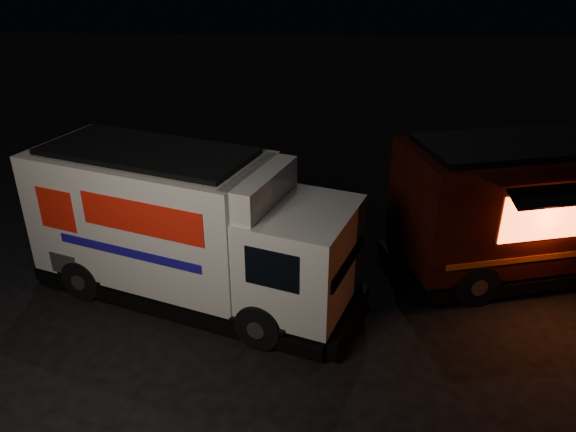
% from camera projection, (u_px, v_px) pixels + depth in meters
% --- Properties ---
extents(ground, '(80.00, 80.00, 0.00)m').
position_uv_depth(ground, '(193.00, 324.00, 11.84)').
color(ground, black).
rests_on(ground, ground).
extents(white_truck, '(7.82, 4.87, 3.36)m').
position_uv_depth(white_truck, '(193.00, 228.00, 12.12)').
color(white_truck, silver).
rests_on(white_truck, ground).
extents(red_truck, '(7.54, 4.33, 3.31)m').
position_uv_depth(red_truck, '(542.00, 206.00, 13.19)').
color(red_truck, '#360F09').
rests_on(red_truck, ground).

